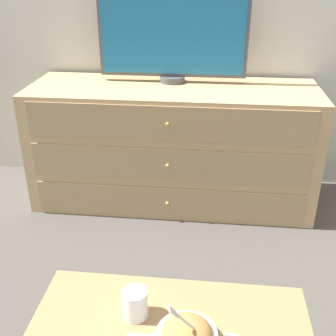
{
  "coord_description": "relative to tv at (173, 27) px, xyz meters",
  "views": [
    {
      "loc": [
        0.16,
        -2.7,
        1.4
      ],
      "look_at": [
        0.02,
        -1.39,
        0.75
      ],
      "focal_mm": 45.0,
      "sensor_mm": 36.0,
      "label": 1
    }
  ],
  "objects": [
    {
      "name": "takeout_bowl",
      "position": [
        0.2,
        -1.62,
        -0.64
      ],
      "size": [
        0.18,
        0.18,
        0.17
      ],
      "color": "silver",
      "rests_on": "coffee_table"
    },
    {
      "name": "tv",
      "position": [
        0.0,
        0.0,
        0.0
      ],
      "size": [
        0.87,
        0.15,
        0.62
      ],
      "color": "#515156",
      "rests_on": "dresser"
    },
    {
      "name": "drink_cup",
      "position": [
        0.03,
        -1.53,
        -0.62
      ],
      "size": [
        0.08,
        0.08,
        0.1
      ],
      "color": "beige",
      "rests_on": "coffee_table"
    },
    {
      "name": "ground_plane",
      "position": [
        0.08,
        0.2,
        -1.05
      ],
      "size": [
        12.0,
        12.0,
        0.0
      ],
      "primitive_type": "plane",
      "color": "#56514C"
    },
    {
      "name": "dresser",
      "position": [
        0.01,
        -0.12,
        -0.69
      ],
      "size": [
        1.7,
        0.59,
        0.74
      ],
      "color": "tan",
      "rests_on": "ground_plane"
    }
  ]
}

